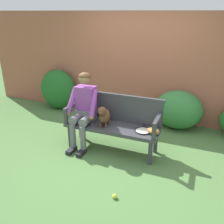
{
  "coord_description": "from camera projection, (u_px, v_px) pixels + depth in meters",
  "views": [
    {
      "loc": [
        1.42,
        -3.5,
        2.3
      ],
      "look_at": [
        0.0,
        0.0,
        0.73
      ],
      "focal_mm": 38.81,
      "sensor_mm": 36.0,
      "label": 1
    }
  ],
  "objects": [
    {
      "name": "brick_garden_fence",
      "position": [
        141.0,
        67.0,
        5.4
      ],
      "size": [
        8.0,
        0.3,
        2.32
      ],
      "primitive_type": "cube",
      "color": "#9E5642",
      "rests_on": "ground"
    },
    {
      "name": "bench_armrest_left_end",
      "position": [
        70.0,
        110.0,
        4.3
      ],
      "size": [
        0.06,
        0.52,
        0.28
      ],
      "color": "#38383D",
      "rests_on": "garden_bench"
    },
    {
      "name": "ground_plane",
      "position": [
        112.0,
        149.0,
        4.37
      ],
      "size": [
        40.0,
        40.0,
        0.0
      ],
      "primitive_type": "plane",
      "color": "#4C753D"
    },
    {
      "name": "tennis_racket",
      "position": [
        143.0,
        130.0,
        4.0
      ],
      "size": [
        0.34,
        0.58,
        0.03
      ],
      "color": "black",
      "rests_on": "garden_bench"
    },
    {
      "name": "bench_armrest_right_end",
      "position": [
        156.0,
        124.0,
        3.76
      ],
      "size": [
        0.06,
        0.52,
        0.28
      ],
      "color": "#38383D",
      "rests_on": "garden_bench"
    },
    {
      "name": "bench_backrest",
      "position": [
        117.0,
        107.0,
        4.28
      ],
      "size": [
        1.68,
        0.06,
        0.5
      ],
      "color": "#38383D",
      "rests_on": "garden_bench"
    },
    {
      "name": "dog_on_bench",
      "position": [
        104.0,
        116.0,
        4.09
      ],
      "size": [
        0.2,
        0.39,
        0.38
      ],
      "color": "brown",
      "rests_on": "garden_bench"
    },
    {
      "name": "garden_bench",
      "position": [
        112.0,
        129.0,
        4.21
      ],
      "size": [
        1.64,
        0.52,
        0.48
      ],
      "color": "#38383D",
      "rests_on": "ground"
    },
    {
      "name": "tennis_ball",
      "position": [
        115.0,
        196.0,
        3.21
      ],
      "size": [
        0.07,
        0.07,
        0.07
      ],
      "primitive_type": "sphere",
      "color": "#CCDB33",
      "rests_on": "ground"
    },
    {
      "name": "baseball_glove",
      "position": [
        153.0,
        131.0,
        3.88
      ],
      "size": [
        0.27,
        0.25,
        0.09
      ],
      "primitive_type": "ellipsoid",
      "rotation": [
        0.0,
        0.0,
        -0.43
      ],
      "color": "#9E6B2D",
      "rests_on": "garden_bench"
    },
    {
      "name": "person_seated",
      "position": [
        84.0,
        107.0,
        4.25
      ],
      "size": [
        0.56,
        0.66,
        1.35
      ],
      "color": "black",
      "rests_on": "ground"
    },
    {
      "name": "hedge_bush_far_right",
      "position": [
        178.0,
        110.0,
        5.04
      ],
      "size": [
        1.0,
        0.76,
        0.81
      ],
      "primitive_type": "ellipsoid",
      "color": "#337538",
      "rests_on": "ground"
    },
    {
      "name": "hedge_bush_mid_right",
      "position": [
        58.0,
        89.0,
        6.03
      ],
      "size": [
        0.93,
        0.62,
        1.0
      ],
      "primitive_type": "ellipsoid",
      "color": "#1E5B23",
      "rests_on": "ground"
    }
  ]
}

